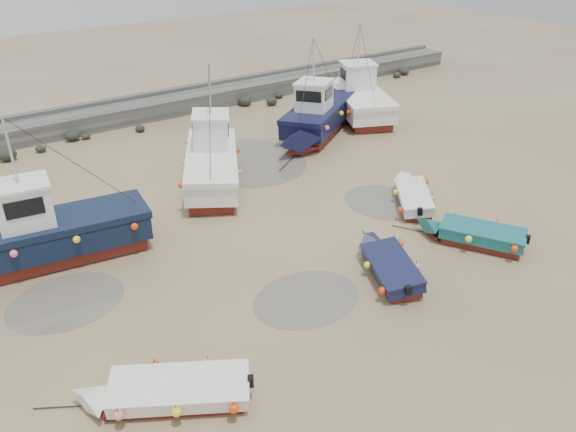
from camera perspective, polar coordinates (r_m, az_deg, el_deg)
name	(u,v)px	position (r m, az deg, el deg)	size (l,w,h in m)	color
ground	(342,257)	(23.82, 5.47, -4.16)	(120.00, 120.00, 0.00)	tan
seawall	(139,111)	(41.19, -14.88, 10.28)	(60.00, 4.92, 1.50)	#63635E
puddle_a	(307,298)	(21.34, 1.92, -8.36)	(4.32, 4.32, 0.01)	#605A4E
puddle_b	(383,202)	(28.57, 9.61, 1.42)	(3.59, 3.59, 0.01)	#605A4E
puddle_c	(66,301)	(22.75, -21.63, -8.05)	(4.30, 4.30, 0.01)	#605A4E
puddle_d	(245,161)	(33.07, -4.34, 5.58)	(6.86, 6.86, 0.01)	#605A4E
dinghy_0	(167,389)	(17.49, -12.19, -16.76)	(5.82, 3.92, 1.43)	maroon
dinghy_1	(391,263)	(22.71, 10.39, -4.67)	(3.10, 5.38, 1.43)	maroon
dinghy_2	(474,232)	(25.70, 18.34, -1.58)	(3.59, 5.39, 1.43)	maroon
dinghy_3	(414,194)	(28.47, 12.67, 2.23)	(4.17, 5.04, 1.43)	maroon
cabin_boat_0	(41,234)	(24.86, -23.80, -1.64)	(10.53, 3.85, 6.22)	maroon
cabin_boat_1	(211,158)	(30.23, -7.85, 5.85)	(6.46, 9.99, 6.22)	maroon
cabin_boat_2	(317,116)	(36.72, 2.96, 10.15)	(9.84, 7.17, 6.22)	maroon
cabin_boat_3	(358,97)	(41.01, 7.17, 11.94)	(6.49, 10.16, 6.22)	maroon
person	(119,238)	(26.17, -16.79, -2.15)	(0.60, 0.39, 1.65)	#151A34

